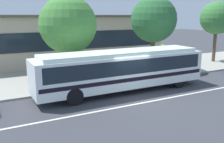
% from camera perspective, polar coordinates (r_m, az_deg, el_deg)
% --- Properties ---
extents(ground_plane, '(120.00, 120.00, 0.00)m').
position_cam_1_polar(ground_plane, '(15.61, 5.59, -6.06)').
color(ground_plane, '#393B41').
extents(sidewalk_slab, '(60.00, 8.00, 0.12)m').
position_cam_1_polar(sidewalk_slab, '(21.67, -4.79, -0.61)').
color(sidewalk_slab, '#A29E93').
rests_on(sidewalk_slab, ground_plane).
extents(lane_stripe_center, '(56.00, 0.16, 0.01)m').
position_cam_1_polar(lane_stripe_center, '(14.99, 7.28, -6.89)').
color(lane_stripe_center, silver).
rests_on(lane_stripe_center, ground_plane).
extents(transit_bus, '(11.63, 2.50, 2.71)m').
position_cam_1_polar(transit_bus, '(16.66, 2.37, 0.79)').
color(transit_bus, white).
rests_on(transit_bus, ground_plane).
extents(pedestrian_waiting_near_sign, '(0.48, 0.48, 1.69)m').
position_cam_1_polar(pedestrian_waiting_near_sign, '(19.35, 1.05, 1.02)').
color(pedestrian_waiting_near_sign, '#333538').
rests_on(pedestrian_waiting_near_sign, sidewalk_slab).
extents(pedestrian_walking_along_curb, '(0.46, 0.46, 1.72)m').
position_cam_1_polar(pedestrian_walking_along_curb, '(19.18, -2.08, 0.96)').
color(pedestrian_walking_along_curb, '#272F35').
rests_on(pedestrian_walking_along_curb, sidewalk_slab).
extents(pedestrian_standing_by_tree, '(0.38, 0.38, 1.69)m').
position_cam_1_polar(pedestrian_standing_by_tree, '(21.52, 6.23, 2.13)').
color(pedestrian_standing_by_tree, '#3D283C').
rests_on(pedestrian_standing_by_tree, sidewalk_slab).
extents(bus_stop_sign, '(0.08, 0.44, 2.57)m').
position_cam_1_polar(bus_stop_sign, '(20.69, 11.24, 3.37)').
color(bus_stop_sign, gray).
rests_on(bus_stop_sign, sidewalk_slab).
extents(street_tree_near_stop, '(4.19, 4.19, 6.25)m').
position_cam_1_polar(street_tree_near_stop, '(19.00, -9.82, 10.25)').
color(street_tree_near_stop, brown).
rests_on(street_tree_near_stop, sidewalk_slab).
extents(street_tree_mid_block, '(4.05, 4.05, 6.50)m').
position_cam_1_polar(street_tree_mid_block, '(23.14, 9.32, 11.40)').
color(street_tree_mid_block, brown).
rests_on(street_tree_mid_block, sidewalk_slab).
extents(street_tree_far_end, '(3.40, 3.40, 6.27)m').
position_cam_1_polar(street_tree_far_end, '(29.12, 22.41, 10.98)').
color(street_tree_far_end, brown).
rests_on(street_tree_far_end, sidewalk_slab).
extents(station_building, '(20.91, 6.60, 4.99)m').
position_cam_1_polar(station_building, '(27.57, -10.43, 7.18)').
color(station_building, '#B6A58F').
rests_on(station_building, ground_plane).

